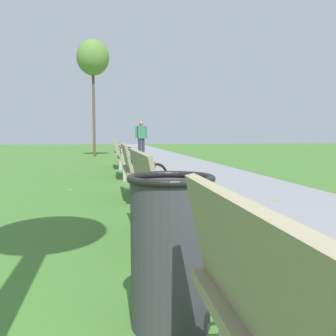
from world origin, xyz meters
name	(u,v)px	position (x,y,z in m)	size (l,w,h in m)	color
paved_walkway	(154,155)	(1.49, 18.00, 0.01)	(2.97, 44.00, 0.02)	gray
park_bench_2	(157,194)	(-0.50, 3.02, 0.49)	(0.50, 1.61, 0.90)	gray
park_bench_3	(135,169)	(-0.50, 5.60, 0.49)	(0.49, 1.61, 0.90)	gray
park_bench_4	(124,158)	(-0.50, 8.70, 0.49)	(0.54, 1.62, 0.90)	gray
park_bench_5	(120,153)	(-0.50, 11.39, 0.49)	(0.51, 1.61, 0.90)	gray
tree_2	(93,58)	(-1.43, 17.66, 4.57)	(1.50, 1.50, 5.44)	brown
pedestrian_walking	(141,137)	(0.67, 16.28, 0.93)	(0.53, 0.27, 1.62)	#2D2D38
trash_bin	(171,250)	(-0.65, 1.44, 0.42)	(0.48, 0.48, 0.84)	#38383D
scattered_leaves	(155,187)	(0.00, 6.84, 0.01)	(4.46, 15.97, 0.02)	#93511E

